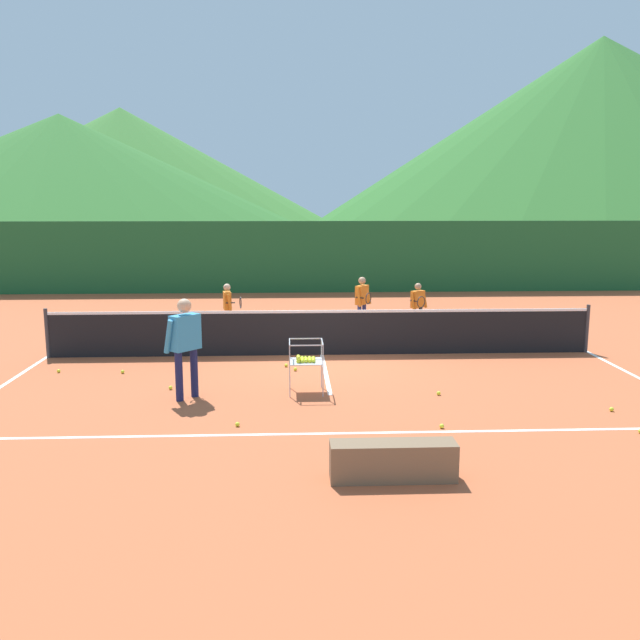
{
  "coord_description": "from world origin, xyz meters",
  "views": [
    {
      "loc": [
        -0.67,
        -14.04,
        3.28
      ],
      "look_at": [
        -0.07,
        -0.75,
        0.9
      ],
      "focal_mm": 37.64,
      "sensor_mm": 36.0,
      "label": 1
    }
  ],
  "objects_px": {
    "ball_cart": "(305,359)",
    "courtside_bench": "(393,461)",
    "tennis_net": "(322,332)",
    "tennis_ball_9": "(237,424)",
    "tennis_ball_1": "(439,393)",
    "tennis_ball_2": "(123,372)",
    "student_0": "(228,304)",
    "tennis_ball_10": "(59,371)",
    "tennis_ball_4": "(442,426)",
    "student_1": "(362,299)",
    "tennis_ball_7": "(171,388)",
    "tennis_ball_11": "(286,365)",
    "instructor": "(185,339)",
    "tennis_ball_8": "(612,409)",
    "tennis_ball_5": "(295,369)",
    "student_2": "(418,302)"
  },
  "relations": [
    {
      "from": "student_1",
      "to": "tennis_ball_9",
      "type": "relative_size",
      "value": 20.21
    },
    {
      "from": "student_1",
      "to": "tennis_ball_7",
      "type": "xyz_separation_m",
      "value": [
        -3.94,
        -5.24,
        -0.79
      ]
    },
    {
      "from": "tennis_ball_5",
      "to": "tennis_ball_7",
      "type": "distance_m",
      "value": 2.51
    },
    {
      "from": "tennis_ball_2",
      "to": "tennis_ball_11",
      "type": "bearing_deg",
      "value": 6.65
    },
    {
      "from": "tennis_net",
      "to": "courtside_bench",
      "type": "relative_size",
      "value": 7.77
    },
    {
      "from": "student_0",
      "to": "tennis_ball_9",
      "type": "height_order",
      "value": "student_0"
    },
    {
      "from": "student_2",
      "to": "tennis_ball_8",
      "type": "distance_m",
      "value": 6.92
    },
    {
      "from": "student_1",
      "to": "tennis_ball_2",
      "type": "xyz_separation_m",
      "value": [
        -5.05,
        -4.08,
        -0.79
      ]
    },
    {
      "from": "tennis_ball_10",
      "to": "ball_cart",
      "type": "bearing_deg",
      "value": -18.16
    },
    {
      "from": "tennis_ball_2",
      "to": "instructor",
      "type": "bearing_deg",
      "value": -48.9
    },
    {
      "from": "tennis_net",
      "to": "tennis_ball_11",
      "type": "height_order",
      "value": "tennis_net"
    },
    {
      "from": "tennis_ball_8",
      "to": "tennis_ball_4",
      "type": "bearing_deg",
      "value": -166.81
    },
    {
      "from": "student_1",
      "to": "tennis_ball_4",
      "type": "xyz_separation_m",
      "value": [
        0.37,
        -7.47,
        -0.79
      ]
    },
    {
      "from": "tennis_ball_1",
      "to": "tennis_ball_10",
      "type": "bearing_deg",
      "value": 165.33
    },
    {
      "from": "ball_cart",
      "to": "tennis_ball_5",
      "type": "relative_size",
      "value": 13.22
    },
    {
      "from": "tennis_ball_1",
      "to": "tennis_ball_10",
      "type": "relative_size",
      "value": 1.0
    },
    {
      "from": "instructor",
      "to": "student_2",
      "type": "distance_m",
      "value": 7.49
    },
    {
      "from": "instructor",
      "to": "tennis_ball_10",
      "type": "xyz_separation_m",
      "value": [
        -2.74,
        1.82,
        -0.98
      ]
    },
    {
      "from": "tennis_ball_4",
      "to": "tennis_ball_5",
      "type": "height_order",
      "value": "same"
    },
    {
      "from": "student_1",
      "to": "tennis_ball_1",
      "type": "relative_size",
      "value": 20.21
    },
    {
      "from": "tennis_ball_4",
      "to": "tennis_ball_7",
      "type": "height_order",
      "value": "same"
    },
    {
      "from": "student_1",
      "to": "tennis_ball_5",
      "type": "xyz_separation_m",
      "value": [
        -1.73,
        -4.04,
        -0.79
      ]
    },
    {
      "from": "ball_cart",
      "to": "courtside_bench",
      "type": "bearing_deg",
      "value": -75.68
    },
    {
      "from": "ball_cart",
      "to": "tennis_ball_1",
      "type": "distance_m",
      "value": 2.35
    },
    {
      "from": "student_1",
      "to": "tennis_ball_1",
      "type": "distance_m",
      "value": 5.89
    },
    {
      "from": "tennis_ball_1",
      "to": "tennis_ball_9",
      "type": "height_order",
      "value": "same"
    },
    {
      "from": "tennis_ball_4",
      "to": "courtside_bench",
      "type": "height_order",
      "value": "courtside_bench"
    },
    {
      "from": "student_0",
      "to": "tennis_ball_1",
      "type": "distance_m",
      "value": 6.82
    },
    {
      "from": "student_0",
      "to": "tennis_ball_7",
      "type": "xyz_separation_m",
      "value": [
        -0.58,
        -4.89,
        -0.73
      ]
    },
    {
      "from": "instructor",
      "to": "student_2",
      "type": "relative_size",
      "value": 1.37
    },
    {
      "from": "tennis_ball_4",
      "to": "tennis_ball_2",
      "type": "bearing_deg",
      "value": 147.96
    },
    {
      "from": "student_1",
      "to": "tennis_ball_5",
      "type": "bearing_deg",
      "value": -113.25
    },
    {
      "from": "ball_cart",
      "to": "tennis_ball_8",
      "type": "bearing_deg",
      "value": -15.02
    },
    {
      "from": "tennis_ball_7",
      "to": "tennis_ball_11",
      "type": "xyz_separation_m",
      "value": [
        2.02,
        1.53,
        0.0
      ]
    },
    {
      "from": "tennis_ball_1",
      "to": "tennis_ball_11",
      "type": "relative_size",
      "value": 1.0
    },
    {
      "from": "student_0",
      "to": "tennis_ball_8",
      "type": "distance_m",
      "value": 9.24
    },
    {
      "from": "student_2",
      "to": "tennis_ball_9",
      "type": "xyz_separation_m",
      "value": [
        -4.01,
        -7.09,
        -0.71
      ]
    },
    {
      "from": "tennis_ball_4",
      "to": "tennis_ball_9",
      "type": "distance_m",
      "value": 2.99
    },
    {
      "from": "student_0",
      "to": "tennis_ball_11",
      "type": "distance_m",
      "value": 3.72
    },
    {
      "from": "tennis_ball_5",
      "to": "tennis_ball_8",
      "type": "bearing_deg",
      "value": -29.17
    },
    {
      "from": "instructor",
      "to": "ball_cart",
      "type": "bearing_deg",
      "value": 7.69
    },
    {
      "from": "tennis_net",
      "to": "tennis_ball_9",
      "type": "xyz_separation_m",
      "value": [
        -1.46,
        -4.58,
        -0.47
      ]
    },
    {
      "from": "student_2",
      "to": "student_1",
      "type": "bearing_deg",
      "value": 172.99
    },
    {
      "from": "student_0",
      "to": "tennis_ball_7",
      "type": "height_order",
      "value": "student_0"
    },
    {
      "from": "tennis_ball_4",
      "to": "tennis_ball_8",
      "type": "height_order",
      "value": "same"
    },
    {
      "from": "tennis_ball_9",
      "to": "student_2",
      "type": "bearing_deg",
      "value": 60.53
    },
    {
      "from": "tennis_ball_1",
      "to": "tennis_ball_2",
      "type": "relative_size",
      "value": 1.0
    },
    {
      "from": "ball_cart",
      "to": "tennis_ball_10",
      "type": "relative_size",
      "value": 13.22
    },
    {
      "from": "student_0",
      "to": "ball_cart",
      "type": "bearing_deg",
      "value": -70.94
    },
    {
      "from": "ball_cart",
      "to": "tennis_ball_10",
      "type": "height_order",
      "value": "ball_cart"
    }
  ]
}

